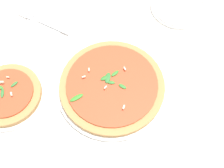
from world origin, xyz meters
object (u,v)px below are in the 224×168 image
object	(u,v)px
pizza_personal_side	(8,95)
fork	(43,22)
pizza_arugula_main	(112,86)
side_plate_white	(179,7)

from	to	relation	value
pizza_personal_side	fork	xyz separation A→B (m)	(0.09, -0.29, -0.01)
pizza_arugula_main	pizza_personal_side	bearing A→B (deg)	35.52
fork	side_plate_white	distance (m)	0.50
pizza_arugula_main	pizza_personal_side	xyz separation A→B (m)	(0.26, 0.19, -0.00)
pizza_personal_side	fork	size ratio (longest dim) A/B	1.05
pizza_arugula_main	side_plate_white	distance (m)	0.42
fork	side_plate_white	world-z (taller)	side_plate_white
pizza_arugula_main	side_plate_white	size ratio (longest dim) A/B	1.66
fork	side_plate_white	bearing A→B (deg)	-143.44
fork	side_plate_white	size ratio (longest dim) A/B	1.04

